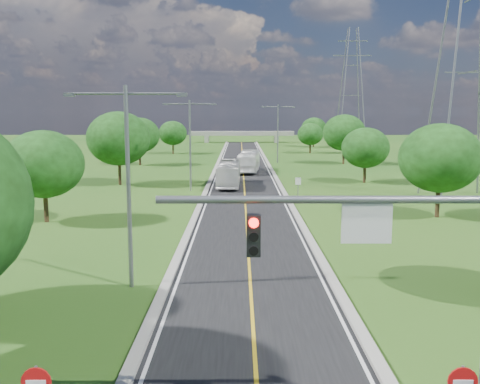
% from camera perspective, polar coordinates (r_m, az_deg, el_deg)
% --- Properties ---
extents(ground, '(260.00, 260.00, 0.00)m').
position_cam_1_polar(ground, '(74.45, 0.38, 1.81)').
color(ground, '#1D4A15').
rests_on(ground, ground).
extents(road, '(8.00, 150.00, 0.06)m').
position_cam_1_polar(road, '(80.41, 0.34, 2.34)').
color(road, black).
rests_on(road, ground).
extents(curb_left, '(0.50, 150.00, 0.22)m').
position_cam_1_polar(curb_left, '(80.49, -2.68, 2.39)').
color(curb_left, gray).
rests_on(curb_left, ground).
extents(curb_right, '(0.50, 150.00, 0.22)m').
position_cam_1_polar(curb_right, '(80.54, 3.37, 2.39)').
color(curb_right, gray).
rests_on(curb_right, ground).
extents(signal_mast, '(8.54, 0.33, 7.20)m').
position_cam_1_polar(signal_mast, '(14.14, 17.52, -7.57)').
color(signal_mast, slate).
rests_on(signal_mast, ground).
extents(speed_limit_sign, '(0.55, 0.09, 2.40)m').
position_cam_1_polar(speed_limit_sign, '(52.72, 6.21, 0.72)').
color(speed_limit_sign, slate).
rests_on(speed_limit_sign, ground).
extents(overpass, '(30.00, 3.00, 3.20)m').
position_cam_1_polar(overpass, '(154.07, 0.16, 6.20)').
color(overpass, gray).
rests_on(overpass, ground).
extents(streetlight_near_left, '(5.90, 0.25, 10.00)m').
position_cam_1_polar(streetlight_near_left, '(26.65, -11.86, 2.36)').
color(streetlight_near_left, slate).
rests_on(streetlight_near_left, ground).
extents(streetlight_mid_left, '(5.90, 0.25, 10.00)m').
position_cam_1_polar(streetlight_mid_left, '(59.26, -5.35, 5.82)').
color(streetlight_mid_left, slate).
rests_on(streetlight_mid_left, ground).
extents(streetlight_far_right, '(5.90, 0.25, 10.00)m').
position_cam_1_polar(streetlight_far_right, '(92.21, 4.05, 6.80)').
color(streetlight_far_right, slate).
rests_on(streetlight_far_right, ground).
extents(power_tower_near, '(9.00, 6.40, 28.00)m').
position_cam_1_polar(power_tower_near, '(58.70, 23.17, 13.03)').
color(power_tower_near, slate).
rests_on(power_tower_near, ground).
extents(power_tower_far, '(9.00, 6.40, 28.00)m').
position_cam_1_polar(power_tower_far, '(131.75, 11.79, 10.67)').
color(power_tower_far, slate).
rests_on(power_tower_far, ground).
extents(tree_lb, '(6.30, 6.30, 7.33)m').
position_cam_1_polar(tree_lb, '(44.88, -20.21, 2.80)').
color(tree_lb, black).
rests_on(tree_lb, ground).
extents(tree_lc, '(7.56, 7.56, 8.79)m').
position_cam_1_polar(tree_lc, '(65.63, -12.83, 5.58)').
color(tree_lc, black).
rests_on(tree_lc, ground).
extents(tree_ld, '(6.72, 6.72, 7.82)m').
position_cam_1_polar(tree_ld, '(89.54, -10.69, 5.99)').
color(tree_ld, black).
rests_on(tree_ld, ground).
extents(tree_le, '(5.88, 5.88, 6.84)m').
position_cam_1_polar(tree_le, '(112.89, -7.19, 6.25)').
color(tree_le, black).
rests_on(tree_le, ground).
extents(tree_rb, '(6.72, 6.72, 7.82)m').
position_cam_1_polar(tree_rb, '(47.10, 20.56, 3.41)').
color(tree_rb, black).
rests_on(tree_rb, ground).
extents(tree_rc, '(5.88, 5.88, 6.84)m').
position_cam_1_polar(tree_rc, '(67.89, 13.24, 4.61)').
color(tree_rc, black).
rests_on(tree_rc, ground).
extents(tree_rd, '(7.14, 7.14, 8.30)m').
position_cam_1_polar(tree_rd, '(91.70, 11.05, 6.23)').
color(tree_rd, black).
rests_on(tree_rd, ground).
extents(tree_re, '(5.46, 5.46, 6.35)m').
position_cam_1_polar(tree_re, '(115.02, 7.51, 6.13)').
color(tree_re, black).
rests_on(tree_re, ground).
extents(tree_rf, '(6.30, 6.30, 7.33)m').
position_cam_1_polar(tree_rf, '(135.28, 7.89, 6.74)').
color(tree_rf, black).
rests_on(tree_rf, ground).
extents(bus_outbound, '(3.52, 11.18, 3.06)m').
position_cam_1_polar(bus_outbound, '(77.93, 0.95, 3.29)').
color(bus_outbound, white).
rests_on(bus_outbound, road).
extents(bus_inbound, '(2.66, 10.60, 2.94)m').
position_cam_1_polar(bus_inbound, '(62.93, -1.20, 1.98)').
color(bus_inbound, silver).
rests_on(bus_inbound, road).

